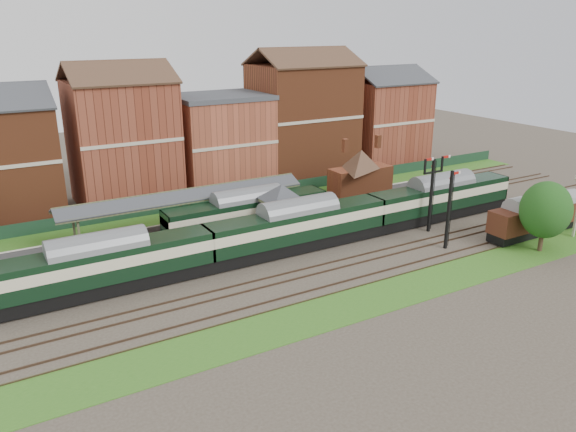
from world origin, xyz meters
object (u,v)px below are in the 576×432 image
signal_box (282,211)px  platform_railcar (247,213)px  semaphore_bracket (432,190)px  goods_van_a (516,222)px  dmu_train (298,226)px

signal_box → platform_railcar: signal_box is taller
semaphore_bracket → goods_van_a: bearing=-48.8°
dmu_train → goods_van_a: bearing=-23.5°
platform_railcar → goods_van_a: platform_railcar is taller
platform_railcar → goods_van_a: 27.78m
signal_box → semaphore_bracket: semaphore_bracket is taller
dmu_train → platform_railcar: bearing=109.7°
semaphore_bracket → dmu_train: bearing=170.6°
dmu_train → goods_van_a: size_ratio=9.74×
signal_box → semaphore_bracket: size_ratio=0.73×
semaphore_bracket → platform_railcar: semaphore_bracket is taller
signal_box → semaphore_bracket: 16.16m
signal_box → platform_railcar: size_ratio=0.33×
goods_van_a → dmu_train: bearing=156.5°
signal_box → dmu_train: 3.31m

